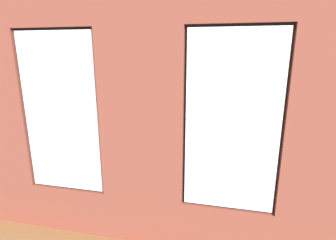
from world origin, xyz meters
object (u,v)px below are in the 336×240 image
object	(u,v)px
cup_ceramic	(179,136)
papasan_chair	(171,127)
coffee_table	(160,141)
remote_gray	(164,141)
couch_by_window	(139,190)
tv_flatscreen	(73,116)
potted_plant_near_tv	(74,149)
remote_black	(160,139)
couch_left	(296,174)
candle_jar	(140,137)
media_console	(76,142)
potted_plant_corner_far_left	(333,201)
remote_silver	(154,137)
potted_plant_between_couches	(236,176)
potted_plant_by_left_couch	(263,147)
potted_plant_corner_near_left	(279,122)

from	to	relation	value
cup_ceramic	papasan_chair	xyz separation A→B (m)	(0.41, -0.97, -0.07)
coffee_table	remote_gray	size ratio (longest dim) A/B	8.85
couch_by_window	tv_flatscreen	xyz separation A→B (m)	(2.30, -1.93, 0.61)
potted_plant_near_tv	remote_black	bearing A→B (deg)	-143.99
couch_left	potted_plant_near_tv	bearing A→B (deg)	-84.23
candle_jar	coffee_table	bearing A→B (deg)	-164.90
remote_gray	media_console	distance (m)	2.23
potted_plant_corner_far_left	potted_plant_near_tv	xyz separation A→B (m)	(4.43, -1.09, -0.08)
remote_silver	remote_black	distance (m)	0.21
couch_by_window	media_console	size ratio (longest dim) A/B	2.10
remote_silver	remote_gray	bearing A→B (deg)	-53.75
potted_plant_corner_far_left	potted_plant_between_couches	bearing A→B (deg)	-6.42
candle_jar	cup_ceramic	bearing A→B (deg)	-163.03
candle_jar	couch_by_window	bearing A→B (deg)	107.95
couch_left	remote_black	bearing A→B (deg)	-106.09
potted_plant_corner_far_left	remote_gray	bearing A→B (deg)	-37.15
potted_plant_corner_far_left	tv_flatscreen	bearing A→B (deg)	-22.10
cup_ceramic	potted_plant_corner_far_left	xyz separation A→B (m)	(-2.47, 2.36, 0.07)
potted_plant_near_tv	coffee_table	bearing A→B (deg)	-143.99
remote_black	remote_gray	bearing A→B (deg)	174.23
cup_ceramic	candle_jar	world-z (taller)	candle_jar
coffee_table	remote_silver	xyz separation A→B (m)	(0.19, -0.10, 0.06)
coffee_table	potted_plant_by_left_couch	distance (m)	2.35
media_console	papasan_chair	xyz separation A→B (m)	(-2.11, -1.31, 0.16)
remote_gray	potted_plant_between_couches	distance (m)	2.50
candle_jar	tv_flatscreen	world-z (taller)	tv_flatscreen
candle_jar	tv_flatscreen	bearing A→B (deg)	2.50
remote_gray	papasan_chair	world-z (taller)	papasan_chair
candle_jar	potted_plant_corner_far_left	size ratio (longest dim) A/B	0.10
candle_jar	couch_left	bearing A→B (deg)	164.49
remote_silver	remote_black	xyz separation A→B (m)	(-0.19, 0.10, 0.00)
potted_plant_corner_near_left	potted_plant_by_left_couch	distance (m)	1.40
cup_ceramic	remote_gray	distance (m)	0.40
media_console	potted_plant_by_left_couch	xyz separation A→B (m)	(-4.43, -0.53, 0.04)
potted_plant_corner_far_left	potted_plant_by_left_couch	world-z (taller)	potted_plant_corner_far_left
remote_black	potted_plant_between_couches	distance (m)	2.67
remote_gray	potted_plant_corner_near_left	xyz separation A→B (m)	(-2.75, -1.70, 0.14)
potted_plant_near_tv	tv_flatscreen	bearing A→B (deg)	-59.20
media_console	tv_flatscreen	world-z (taller)	tv_flatscreen
coffee_table	remote_silver	bearing A→B (deg)	-28.36
remote_gray	media_console	world-z (taller)	media_console
coffee_table	potted_plant_corner_near_left	distance (m)	3.28
potted_plant_by_left_couch	potted_plant_corner_near_left	bearing A→B (deg)	-113.45
potted_plant_by_left_couch	potted_plant_corner_far_left	bearing A→B (deg)	102.31
potted_plant_corner_near_left	media_console	bearing A→B (deg)	19.68
remote_black	potted_plant_corner_far_left	size ratio (longest dim) A/B	0.13
coffee_table	remote_gray	xyz separation A→B (m)	(-0.11, 0.12, 0.06)
remote_silver	papasan_chair	world-z (taller)	papasan_chair
couch_by_window	couch_left	distance (m)	2.76
couch_by_window	remote_gray	xyz separation A→B (m)	(0.09, -2.01, 0.13)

